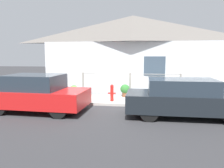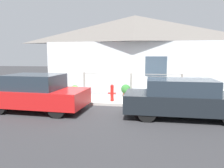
{
  "view_description": "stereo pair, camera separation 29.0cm",
  "coord_description": "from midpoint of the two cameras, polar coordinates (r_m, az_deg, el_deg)",
  "views": [
    {
      "loc": [
        0.66,
        -8.87,
        2.13
      ],
      "look_at": [
        -0.69,
        0.3,
        0.9
      ],
      "focal_mm": 35.0,
      "sensor_mm": 36.0,
      "label": 1
    },
    {
      "loc": [
        0.94,
        -8.83,
        2.13
      ],
      "look_at": [
        -0.69,
        0.3,
        0.9
      ],
      "focal_mm": 35.0,
      "sensor_mm": 36.0,
      "label": 2
    }
  ],
  "objects": [
    {
      "name": "sidewalk",
      "position": [
        10.09,
        3.61,
        -4.31
      ],
      "size": [
        24.0,
        1.99,
        0.12
      ],
      "color": "#B2AFA8",
      "rests_on": "ground_plane"
    },
    {
      "name": "potted_plant_by_fence",
      "position": [
        10.76,
        -10.67,
        -1.62
      ],
      "size": [
        0.41,
        0.41,
        0.57
      ],
      "color": "#9E5638",
      "rests_on": "sidewalk"
    },
    {
      "name": "fire_hydrant",
      "position": [
        9.57,
        -0.89,
        -2.21
      ],
      "size": [
        0.34,
        0.15,
        0.75
      ],
      "color": "red",
      "rests_on": "sidewalk"
    },
    {
      "name": "fence",
      "position": [
        10.81,
        4.01,
        0.18
      ],
      "size": [
        4.9,
        0.1,
        1.15
      ],
      "color": "gray",
      "rests_on": "sidewalk"
    },
    {
      "name": "potted_plant_near_hydrant",
      "position": [
        10.62,
        2.63,
        -1.52
      ],
      "size": [
        0.46,
        0.46,
        0.61
      ],
      "color": "brown",
      "rests_on": "sidewalk"
    },
    {
      "name": "car_left",
      "position": [
        8.78,
        -19.76,
        -2.29
      ],
      "size": [
        3.7,
        1.91,
        1.4
      ],
      "rotation": [
        0.0,
        0.0,
        -0.04
      ],
      "color": "red",
      "rests_on": "ground_plane"
    },
    {
      "name": "car_right",
      "position": [
        7.87,
        17.5,
        -3.52
      ],
      "size": [
        4.07,
        1.65,
        1.32
      ],
      "rotation": [
        0.0,
        0.0,
        -0.0
      ],
      "color": "black",
      "rests_on": "ground_plane"
    },
    {
      "name": "house",
      "position": [
        12.61,
        4.78,
        13.27
      ],
      "size": [
        9.99,
        2.23,
        4.33
      ],
      "color": "silver",
      "rests_on": "ground_plane"
    },
    {
      "name": "potted_plant_corner",
      "position": [
        10.76,
        13.13,
        -1.91
      ],
      "size": [
        0.36,
        0.36,
        0.51
      ],
      "color": "brown",
      "rests_on": "sidewalk"
    },
    {
      "name": "ground_plane",
      "position": [
        9.14,
        3.09,
        -5.93
      ],
      "size": [
        60.0,
        60.0,
        0.0
      ],
      "primitive_type": "plane",
      "color": "#2D2D30"
    }
  ]
}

